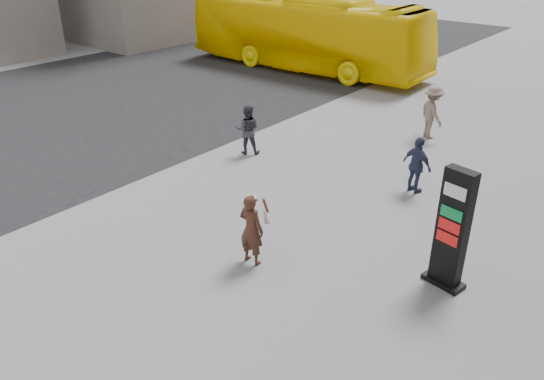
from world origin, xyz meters
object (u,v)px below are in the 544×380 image
Objects in this scene: info_pylon at (452,230)px; pedestrian_a at (248,130)px; pedestrian_b at (432,112)px; bus at (306,33)px; woman at (252,228)px; pedestrian_c at (417,165)px.

info_pylon is 8.43m from pedestrian_a.
pedestrian_a is at bearing 90.27° from pedestrian_b.
info_pylon reaches higher than pedestrian_a.
bus is at bearing 146.09° from info_pylon.
woman is 1.04× the size of pedestrian_a.
woman is 17.98m from bus.
info_pylon is 1.42× the size of pedestrian_b.
info_pylon reaches higher than pedestrian_b.
pedestrian_b reaches higher than pedestrian_a.
pedestrian_a is at bearing 171.97° from info_pylon.
woman is at bearing 93.94° from pedestrian_c.
pedestrian_c is (1.20, 5.55, -0.05)m from woman.
pedestrian_b is at bearing -91.19° from woman.
info_pylon is 4.35m from pedestrian_c.
pedestrian_a is at bearing -154.37° from bus.
pedestrian_a is (-4.34, 4.65, -0.05)m from woman.
bus is 8.03× the size of pedestrian_a.
info_pylon is 18.74m from bus.
pedestrian_b is 1.14× the size of pedestrian_c.
woman is 9.87m from pedestrian_b.
info_pylon is 8.84m from pedestrian_b.
woman is (-3.65, -1.98, -0.45)m from info_pylon.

